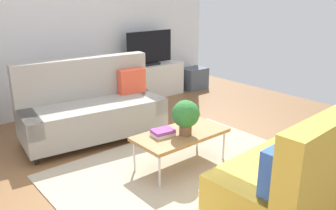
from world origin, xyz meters
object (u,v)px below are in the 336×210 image
coffee_table (181,135)px  couch_green (309,169)px  table_book_0 (163,134)px  potted_plant (186,115)px  vase_0 (122,63)px  tv_console (150,81)px  storage_trunk (194,78)px  tv (150,49)px  bottle_1 (138,61)px  couch_beige (92,108)px  bottle_0 (133,62)px

coffee_table → couch_green: bearing=-78.5°
table_book_0 → potted_plant: bearing=-33.0°
potted_plant → coffee_table: bearing=96.6°
coffee_table → vase_0: size_ratio=5.91×
couch_green → tv_console: couch_green is taller
tv_console → storage_trunk: 1.11m
tv → storage_trunk: size_ratio=1.92×
vase_0 → couch_green: bearing=-98.1°
coffee_table → storage_trunk: size_ratio=2.12×
couch_green → potted_plant: 1.40m
bottle_1 → couch_beige: bearing=-145.2°
potted_plant → couch_green: bearing=-78.2°
table_book_0 → bottle_0: size_ratio=1.11×
bottle_0 → vase_0: bearing=154.1°
coffee_table → tv_console: 2.90m
vase_0 → bottle_0: bearing=-25.9°
storage_trunk → bottle_0: (-1.49, 0.06, 0.53)m
bottle_1 → storage_trunk: bearing=-2.5°
storage_trunk → potted_plant: (-2.53, -2.49, 0.44)m
storage_trunk → bottle_0: bottle_0 is taller
couch_green → table_book_0: size_ratio=8.07×
potted_plant → bottle_0: bottle_0 is taller
tv → bottle_0: 0.44m
potted_plant → storage_trunk: bearing=44.5°
bottle_1 → tv: bearing=3.9°
potted_plant → bottle_0: size_ratio=1.88×
couch_beige → vase_0: bearing=-129.8°
tv_console → vase_0: bearing=175.1°
couch_beige → tv_console: couch_beige is taller
vase_0 → bottle_1: bottle_1 is taller
bottle_1 → bottle_0: bearing=180.0°
tv → vase_0: (-0.58, 0.07, -0.22)m
couch_green → tv: 4.12m
couch_green → bottle_0: bearing=76.4°
tv → bottle_0: size_ratio=4.63×
tv_console → bottle_0: size_ratio=6.49×
couch_beige → tv_console: size_ratio=1.42×
bottle_1 → vase_0: bearing=162.5°
tv_console → bottle_1: bearing=-172.3°
tv → couch_green: bearing=-106.4°
tv_console → bottle_1: bottle_1 is taller
coffee_table → tv_console: bearing=60.2°
storage_trunk → vase_0: vase_0 is taller
potted_plant → bottle_0: (1.04, 2.55, 0.09)m
tv_console → table_book_0: (-1.65, -2.45, 0.12)m
coffee_table → tv_console: tv_console is taller
couch_beige → bottle_1: couch_beige is taller
couch_green → table_book_0: (-0.50, 1.49, -0.00)m
couch_beige → potted_plant: (0.39, -1.49, 0.21)m
tv → coffee_table: bearing=-120.0°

